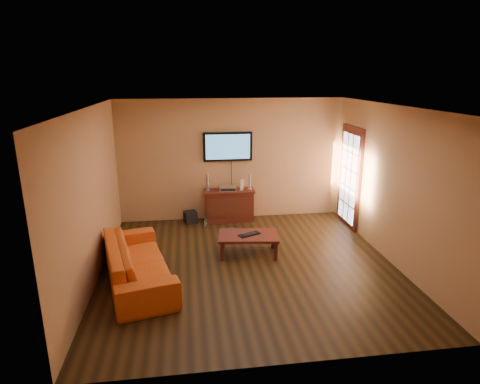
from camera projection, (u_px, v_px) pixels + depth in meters
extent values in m
plane|color=black|center=(249.00, 265.00, 6.95)|extent=(5.00, 5.00, 0.00)
plane|color=tan|center=(232.00, 160.00, 8.95)|extent=(5.00, 0.00, 5.00)
plane|color=tan|center=(91.00, 197.00, 6.25)|extent=(0.00, 5.00, 5.00)
plane|color=tan|center=(392.00, 185.00, 6.90)|extent=(0.00, 5.00, 5.00)
plane|color=white|center=(250.00, 107.00, 6.19)|extent=(5.00, 5.00, 0.00)
cube|color=#41150E|center=(350.00, 178.00, 8.60)|extent=(0.06, 1.02, 2.22)
cube|color=white|center=(348.00, 178.00, 8.59)|extent=(0.01, 0.79, 1.89)
cube|color=#41150E|center=(229.00, 206.00, 9.01)|extent=(1.06, 0.40, 0.67)
cube|color=#351209|center=(230.00, 208.00, 8.81)|extent=(0.98, 0.02, 0.40)
cube|color=#41150E|center=(229.00, 191.00, 8.91)|extent=(1.13, 0.43, 0.04)
cube|color=black|center=(228.00, 147.00, 8.81)|extent=(1.08, 0.07, 0.64)
cube|color=teal|center=(228.00, 147.00, 8.77)|extent=(0.97, 0.01, 0.54)
cube|color=#41150E|center=(248.00, 236.00, 7.28)|extent=(1.14, 0.77, 0.05)
cube|color=#41150E|center=(222.00, 252.00, 7.08)|extent=(0.06, 0.06, 0.34)
cube|color=#41150E|center=(276.00, 252.00, 7.09)|extent=(0.06, 0.06, 0.34)
cube|color=#41150E|center=(223.00, 240.00, 7.58)|extent=(0.06, 0.06, 0.34)
cube|color=#41150E|center=(273.00, 240.00, 7.60)|extent=(0.06, 0.06, 0.34)
imported|color=#CB5116|center=(137.00, 255.00, 6.32)|extent=(1.18, 2.36, 0.89)
cylinder|color=silver|center=(208.00, 190.00, 8.87)|extent=(0.10, 0.10, 0.02)
cylinder|color=silver|center=(207.00, 182.00, 8.82)|extent=(0.06, 0.06, 0.36)
cylinder|color=silver|center=(250.00, 189.00, 8.99)|extent=(0.10, 0.10, 0.02)
cylinder|color=silver|center=(250.00, 181.00, 8.94)|extent=(0.06, 0.06, 0.36)
cube|color=silver|center=(228.00, 188.00, 8.90)|extent=(0.40, 0.31, 0.09)
cube|color=white|center=(242.00, 185.00, 8.93)|extent=(0.10, 0.16, 0.22)
cube|color=black|center=(190.00, 217.00, 8.93)|extent=(0.33, 0.33, 0.26)
cylinder|color=white|center=(206.00, 224.00, 8.65)|extent=(0.07, 0.07, 0.18)
sphere|color=white|center=(205.00, 219.00, 8.63)|extent=(0.04, 0.04, 0.04)
cube|color=black|center=(249.00, 234.00, 7.26)|extent=(0.43, 0.31, 0.02)
cube|color=black|center=(249.00, 234.00, 7.25)|extent=(0.28, 0.21, 0.01)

